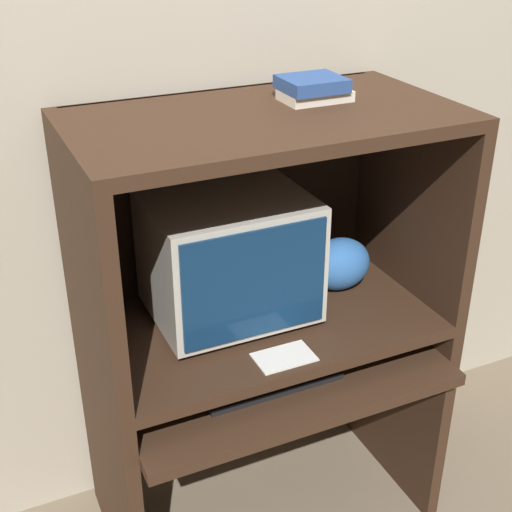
% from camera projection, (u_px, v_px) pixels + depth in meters
% --- Properties ---
extents(wall_back, '(6.00, 0.06, 2.60)m').
position_uv_depth(wall_back, '(216.00, 110.00, 2.15)').
color(wall_back, '#B2A893').
rests_on(wall_back, ground_plane).
extents(desk_base, '(1.03, 0.65, 0.65)m').
position_uv_depth(desk_base, '(270.00, 419.00, 2.23)').
color(desk_base, '#382316').
rests_on(desk_base, ground_plane).
extents(desk_monitor_shelf, '(1.03, 0.58, 0.12)m').
position_uv_depth(desk_monitor_shelf, '(264.00, 324.00, 2.12)').
color(desk_monitor_shelf, '#382316').
rests_on(desk_monitor_shelf, desk_base).
extents(hutch_upper, '(1.03, 0.58, 0.61)m').
position_uv_depth(hutch_upper, '(259.00, 183.00, 1.95)').
color(hutch_upper, '#382316').
rests_on(hutch_upper, desk_monitor_shelf).
extents(crt_monitor, '(0.45, 0.37, 0.37)m').
position_uv_depth(crt_monitor, '(229.00, 257.00, 2.03)').
color(crt_monitor, beige).
rests_on(crt_monitor, desk_monitor_shelf).
extents(keyboard, '(0.41, 0.14, 0.03)m').
position_uv_depth(keyboard, '(269.00, 379.00, 2.01)').
color(keyboard, black).
rests_on(keyboard, desk_base).
extents(mouse, '(0.06, 0.04, 0.03)m').
position_uv_depth(mouse, '(354.00, 357.00, 2.11)').
color(mouse, '#28282B').
rests_on(mouse, desk_base).
extents(snack_bag, '(0.20, 0.15, 0.17)m').
position_uv_depth(snack_bag, '(339.00, 264.00, 2.23)').
color(snack_bag, '#336BB7').
rests_on(snack_bag, desk_monitor_shelf).
extents(book_stack, '(0.18, 0.15, 0.06)m').
position_uv_depth(book_stack, '(313.00, 89.00, 1.92)').
color(book_stack, beige).
rests_on(book_stack, hutch_upper).
extents(paper_card, '(0.16, 0.10, 0.00)m').
position_uv_depth(paper_card, '(284.00, 357.00, 1.92)').
color(paper_card, white).
rests_on(paper_card, desk_monitor_shelf).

